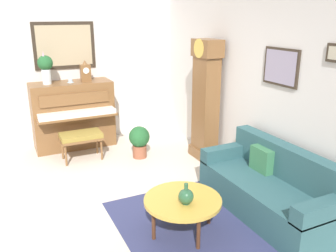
% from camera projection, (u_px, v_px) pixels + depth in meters
% --- Properties ---
extents(ground_plane, '(6.40, 6.00, 0.10)m').
position_uv_depth(ground_plane, '(95.00, 205.00, 4.75)').
color(ground_plane, beige).
extents(wall_left, '(0.13, 4.90, 2.80)m').
position_uv_depth(wall_left, '(55.00, 70.00, 6.54)').
color(wall_left, silver).
rests_on(wall_left, ground_plane).
extents(wall_back, '(5.30, 0.13, 2.80)m').
position_uv_depth(wall_back, '(247.00, 84.00, 5.29)').
color(wall_back, silver).
rests_on(wall_back, ground_plane).
extents(area_rug, '(2.10, 1.50, 0.01)m').
position_uv_depth(area_rug, '(190.00, 230.00, 4.09)').
color(area_rug, navy).
rests_on(area_rug, ground_plane).
extents(piano, '(0.87, 1.44, 1.22)m').
position_uv_depth(piano, '(73.00, 115.00, 6.55)').
color(piano, brown).
rests_on(piano, ground_plane).
extents(piano_bench, '(0.42, 0.70, 0.48)m').
position_uv_depth(piano_bench, '(81.00, 137.00, 5.99)').
color(piano_bench, brown).
rests_on(piano_bench, ground_plane).
extents(grandfather_clock, '(0.52, 0.34, 2.03)m').
position_uv_depth(grandfather_clock, '(205.00, 104.00, 5.92)').
color(grandfather_clock, brown).
rests_on(grandfather_clock, ground_plane).
extents(couch, '(1.90, 0.80, 0.84)m').
position_uv_depth(couch, '(270.00, 189.00, 4.42)').
color(couch, '#2D565B').
rests_on(couch, ground_plane).
extents(coffee_table, '(0.88, 0.88, 0.42)m').
position_uv_depth(coffee_table, '(183.00, 201.00, 3.98)').
color(coffee_table, gold).
rests_on(coffee_table, ground_plane).
extents(mantel_clock, '(0.13, 0.18, 0.38)m').
position_uv_depth(mantel_clock, '(85.00, 72.00, 6.43)').
color(mantel_clock, brown).
rests_on(mantel_clock, piano).
extents(flower_vase, '(0.26, 0.26, 0.58)m').
position_uv_depth(flower_vase, '(45.00, 66.00, 6.10)').
color(flower_vase, silver).
rests_on(flower_vase, piano).
extents(teacup, '(0.12, 0.12, 0.06)m').
position_uv_depth(teacup, '(70.00, 81.00, 6.33)').
color(teacup, '#ADC6D6').
rests_on(teacup, piano).
extents(green_jug, '(0.17, 0.17, 0.24)m').
position_uv_depth(green_jug, '(186.00, 196.00, 3.84)').
color(green_jug, '#234C33').
rests_on(green_jug, coffee_table).
extents(potted_plant, '(0.36, 0.36, 0.56)m').
position_uv_depth(potted_plant, '(139.00, 140.00, 6.10)').
color(potted_plant, '#935138').
rests_on(potted_plant, ground_plane).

